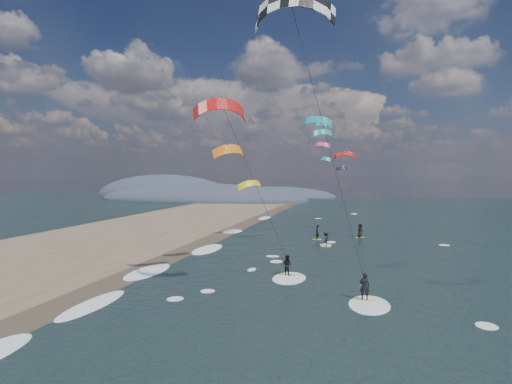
# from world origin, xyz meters

# --- Properties ---
(ground) EXTENTS (260.00, 260.00, 0.00)m
(ground) POSITION_xyz_m (0.00, 0.00, 0.00)
(ground) COLOR black
(ground) RESTS_ON ground
(wet_sand_strip) EXTENTS (3.00, 240.00, 0.00)m
(wet_sand_strip) POSITION_xyz_m (-12.00, 10.00, 0.00)
(wet_sand_strip) COLOR #382D23
(wet_sand_strip) RESTS_ON ground
(coastal_hills) EXTENTS (80.00, 41.00, 15.00)m
(coastal_hills) POSITION_xyz_m (-44.84, 107.86, 0.00)
(coastal_hills) COLOR #3D4756
(coastal_hills) RESTS_ON ground
(kitesurfer_near_a) EXTENTS (7.78, 8.31, 18.36)m
(kitesurfer_near_a) POSITION_xyz_m (3.35, 6.15, 14.23)
(kitesurfer_near_a) COLOR #E0F72B
(kitesurfer_near_a) RESTS_ON ground
(kitesurfer_near_b) EXTENTS (7.06, 8.87, 14.08)m
(kitesurfer_near_b) POSITION_xyz_m (-1.87, 12.31, 9.04)
(kitesurfer_near_b) COLOR #E0F72B
(kitesurfer_near_b) RESTS_ON ground
(far_kitesurfers) EXTENTS (6.27, 8.93, 1.84)m
(far_kitesurfers) POSITION_xyz_m (3.23, 34.40, 0.89)
(far_kitesurfers) COLOR #E0F72B
(far_kitesurfers) RESTS_ON ground
(bg_kite_field) EXTENTS (14.26, 79.49, 10.03)m
(bg_kite_field) POSITION_xyz_m (-0.97, 51.98, 11.84)
(bg_kite_field) COLOR teal
(bg_kite_field) RESTS_ON ground
(shoreline_surf) EXTENTS (2.40, 79.40, 0.11)m
(shoreline_surf) POSITION_xyz_m (-10.80, 14.75, 0.00)
(shoreline_surf) COLOR white
(shoreline_surf) RESTS_ON ground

